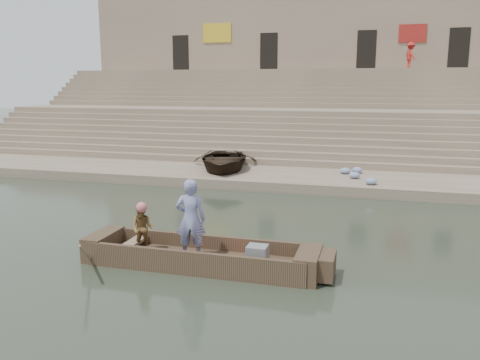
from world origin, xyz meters
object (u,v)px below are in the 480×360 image
at_px(standing_man, 191,219).
at_px(television, 257,254).
at_px(rowing_man, 142,228).
at_px(pedestrian, 411,55).
at_px(beached_rowboat, 223,160).
at_px(main_rowboat, 200,261).

bearing_deg(standing_man, television, 172.30).
xyz_separation_m(rowing_man, pedestrian, (7.25, 24.85, 5.27)).
bearing_deg(pedestrian, beached_rowboat, 129.23).
height_order(rowing_man, television, rowing_man).
bearing_deg(main_rowboat, television, 0.00).
distance_m(television, beached_rowboat, 11.33).
xyz_separation_m(main_rowboat, pedestrian, (5.79, 24.84, 5.96)).
bearing_deg(pedestrian, rowing_man, 143.82).
bearing_deg(standing_man, beached_rowboat, -88.61).
xyz_separation_m(rowing_man, beached_rowboat, (-1.29, 10.56, 0.05)).
distance_m(standing_man, rowing_man, 1.35).
bearing_deg(standing_man, pedestrian, -115.64).
bearing_deg(rowing_man, standing_man, -11.49).
height_order(main_rowboat, standing_man, standing_man).
height_order(rowing_man, beached_rowboat, rowing_man).
xyz_separation_m(main_rowboat, standing_man, (-0.17, -0.12, 1.06)).
height_order(television, pedestrian, pedestrian).
distance_m(standing_man, pedestrian, 26.13).
distance_m(main_rowboat, pedestrian, 26.19).
height_order(standing_man, television, standing_man).
distance_m(rowing_man, television, 2.86).
xyz_separation_m(main_rowboat, beached_rowboat, (-2.75, 10.55, 0.74)).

